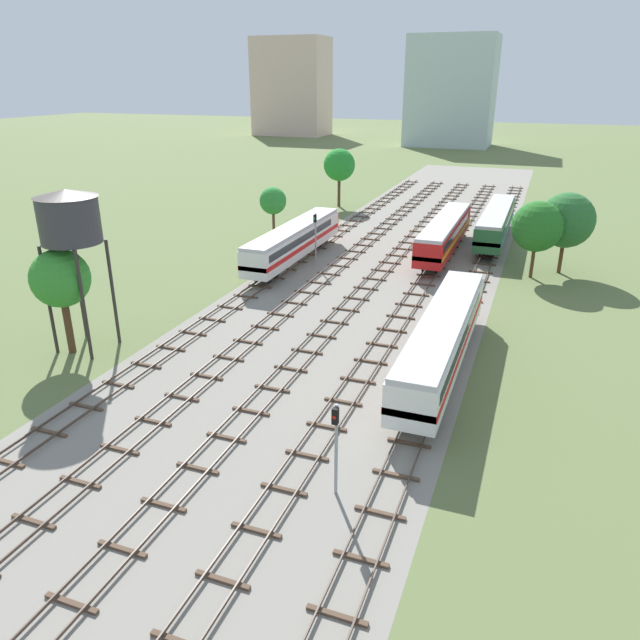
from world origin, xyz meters
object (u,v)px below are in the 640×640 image
Objects in this scene: diesel_railcar_far_left_near at (294,240)px; diesel_railcar_centre_right_midfar at (496,221)px; signal_post_nearest at (336,438)px; signal_post_near at (315,233)px; diesel_railcar_centre_right_nearest at (443,336)px; water_tower at (69,219)px; diesel_railcar_centre_mid at (445,232)px.

diesel_railcar_far_left_near and diesel_railcar_centre_right_midfar have the same top height.
signal_post_nearest is 0.87× the size of signal_post_near.
water_tower is at bearing -168.28° from diesel_railcar_centre_right_nearest.
signal_post_nearest is at bearing -92.67° from diesel_railcar_centre_right_midfar.
diesel_railcar_centre_right_midfar is at bearing 44.70° from signal_post_near.
diesel_railcar_centre_right_nearest is 36.73m from diesel_railcar_centre_right_midfar.
diesel_railcar_centre_right_midfar is at bearing 40.89° from diesel_railcar_far_left_near.
signal_post_near is at bearing 112.41° from signal_post_nearest.
diesel_railcar_centre_right_nearest is 14.87m from signal_post_nearest.
diesel_railcar_centre_right_nearest is at bearing 80.73° from signal_post_nearest.
water_tower is (-24.96, -5.18, 7.02)m from diesel_railcar_centre_right_nearest.
signal_post_near is (-14.36, 34.82, 0.41)m from signal_post_nearest.
diesel_railcar_centre_right_midfar is 23.59m from signal_post_near.
water_tower reaches higher than diesel_railcar_far_left_near.
diesel_railcar_centre_mid is at bearing 31.63° from diesel_railcar_far_left_near.
diesel_railcar_far_left_near is at bearing -148.37° from diesel_railcar_centre_mid.
diesel_railcar_far_left_near is 4.22× the size of signal_post_nearest.
signal_post_near is (8.21, 25.33, -6.09)m from water_tower.
signal_post_near is (-16.76, 20.15, 0.93)m from diesel_railcar_centre_right_nearest.
diesel_railcar_centre_right_nearest and diesel_railcar_far_left_near have the same top height.
signal_post_nearest reaches higher than diesel_railcar_centre_right_nearest.
signal_post_nearest is at bearing -86.86° from diesel_railcar_centre_mid.
signal_post_nearest is at bearing -22.80° from water_tower.
diesel_railcar_centre_right_midfar is 49.29m from water_tower.
signal_post_near is at bearing 0.08° from diesel_railcar_far_left_near.
water_tower reaches higher than signal_post_near.
diesel_railcar_centre_mid is 43.73m from signal_post_nearest.
signal_post_near is (2.39, 0.00, 0.93)m from diesel_railcar_far_left_near.
diesel_railcar_centre_mid is at bearing 99.38° from diesel_railcar_centre_right_nearest.
water_tower is 2.08× the size of signal_post_near.
diesel_railcar_centre_right_nearest is at bearing -50.26° from signal_post_near.
diesel_railcar_centre_right_nearest is 1.00× the size of diesel_railcar_centre_mid.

